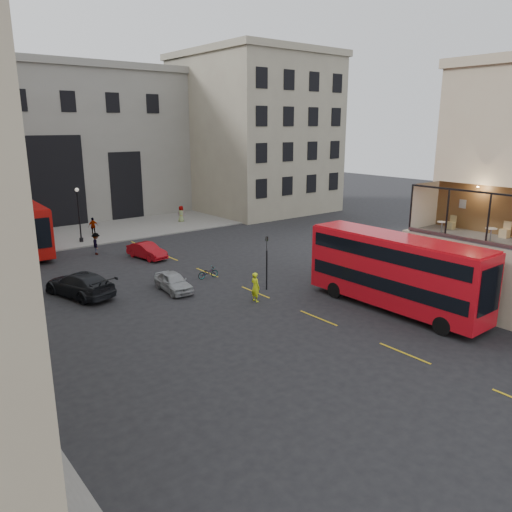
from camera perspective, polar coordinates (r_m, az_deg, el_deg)
ground at (r=28.06m, az=18.98°, el=-9.37°), size 140.00×140.00×0.00m
host_frontage at (r=32.74m, az=25.50°, el=-2.37°), size 3.00×11.00×4.50m
cafe_floor at (r=32.20m, az=25.95°, el=1.54°), size 3.00×10.00×0.10m
gateway at (r=63.60m, az=-23.54°, el=12.06°), size 35.00×10.60×18.00m
building_right at (r=67.86m, az=-0.27°, el=14.20°), size 16.60×18.60×20.00m
pavement_far at (r=54.84m, az=-20.73°, el=2.22°), size 40.00×12.00×0.12m
traffic_light_near at (r=34.03m, az=1.24°, el=0.02°), size 0.16×0.20×3.80m
street_lamp_b at (r=50.67m, az=-19.53°, el=4.05°), size 0.36×0.36×5.33m
bus_near at (r=31.47m, az=15.66°, el=-1.43°), size 2.77×11.65×4.64m
bus_far at (r=48.92m, az=-25.15°, el=3.30°), size 3.22×11.43×4.51m
car_a at (r=34.72m, az=-9.43°, el=-2.92°), size 1.85×3.96×1.31m
car_b at (r=43.54m, az=-12.36°, el=0.59°), size 2.12×4.25×1.34m
car_c at (r=35.22m, az=-19.50°, el=-3.06°), size 3.71×6.03×1.63m
bicycle at (r=37.30m, az=-5.50°, el=-1.91°), size 1.66×0.71×0.85m
cyclist at (r=32.15m, az=-0.08°, el=-3.56°), size 0.50×0.73×1.95m
pedestrian_b at (r=45.99m, az=-17.80°, el=1.35°), size 1.11×1.42×1.93m
pedestrian_c at (r=54.41m, az=-18.11°, el=3.26°), size 1.07×0.48×1.81m
pedestrian_d at (r=58.95m, az=-8.55°, el=4.75°), size 0.98×1.13×1.95m
pedestrian_e at (r=36.17m, az=-25.86°, el=-3.29°), size 0.54×0.67×1.60m
cafe_table_mid at (r=31.53m, az=25.26°, el=2.43°), size 0.63×0.63×0.78m
cafe_table_far at (r=32.90m, az=20.48°, el=3.30°), size 0.57×0.57×0.72m
cafe_chair_c at (r=33.06m, az=26.55°, el=2.40°), size 0.51×0.51×0.96m
cafe_chair_d at (r=34.42m, az=21.40°, el=3.33°), size 0.45×0.45×0.87m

